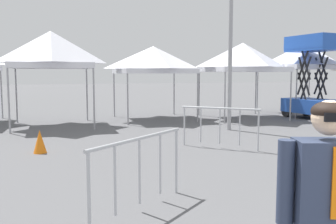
{
  "coord_description": "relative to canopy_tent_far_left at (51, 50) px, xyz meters",
  "views": [
    {
      "loc": [
        -2.3,
        -0.69,
        1.95
      ],
      "look_at": [
        -0.27,
        5.22,
        1.3
      ],
      "focal_mm": 39.8,
      "sensor_mm": 36.0,
      "label": 1
    }
  ],
  "objects": [
    {
      "name": "person_foreground",
      "position": [
        1.34,
        -12.43,
        -1.77
      ],
      "size": [
        0.62,
        0.37,
        1.78
      ],
      "color": "#33384C",
      "rests_on": "ground"
    },
    {
      "name": "traffic_cone_lot_center",
      "position": [
        -0.47,
        -4.81,
        -2.52
      ],
      "size": [
        0.32,
        0.32,
        0.57
      ],
      "primitive_type": "cone",
      "color": "orange",
      "rests_on": "ground"
    },
    {
      "name": "canopy_tent_far_left",
      "position": [
        0.0,
        0.0,
        0.0
      ],
      "size": [
        2.94,
        2.94,
        3.48
      ],
      "color": "#9E9EA3",
      "rests_on": "ground"
    },
    {
      "name": "crowd_barrier_by_lift",
      "position": [
        3.98,
        -5.69,
        -2.05
      ],
      "size": [
        1.56,
        1.48,
        1.08
      ],
      "color": "#B7BABF",
      "rests_on": "ground"
    },
    {
      "name": "crowd_barrier_near_person",
      "position": [
        0.86,
        -9.39,
        -2.05
      ],
      "size": [
        1.67,
        1.35,
        1.08
      ],
      "color": "#B7BABF",
      "rests_on": "ground"
    },
    {
      "name": "canopy_tent_center",
      "position": [
        7.9,
        -0.06,
        -0.17
      ],
      "size": [
        3.24,
        3.24,
        3.26
      ],
      "color": "#9E9EA3",
      "rests_on": "ground"
    },
    {
      "name": "canopy_tent_left_of_center",
      "position": [
        11.71,
        0.68,
        -0.02
      ],
      "size": [
        3.4,
        3.4,
        3.41
      ],
      "color": "#9E9EA3",
      "rests_on": "ground"
    },
    {
      "name": "canopy_tent_behind_center",
      "position": [
        4.14,
        0.84,
        -0.29
      ],
      "size": [
        3.03,
        3.03,
        3.09
      ],
      "color": "#9E9EA3",
      "rests_on": "ground"
    },
    {
      "name": "scissor_lift",
      "position": [
        10.74,
        -1.09,
        -1.69
      ],
      "size": [
        1.63,
        2.43,
        3.56
      ],
      "color": "black",
      "rests_on": "ground"
    }
  ]
}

